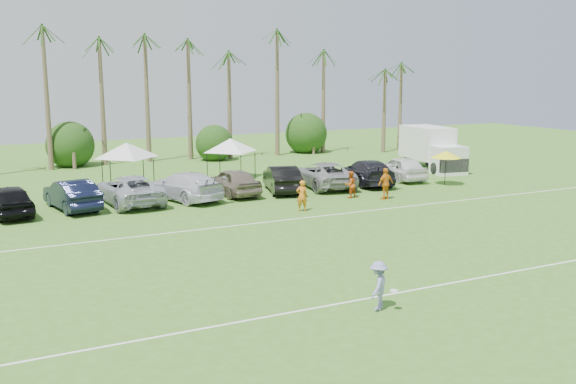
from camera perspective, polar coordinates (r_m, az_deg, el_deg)
name	(u,v)px	position (r m, az deg, el deg)	size (l,w,h in m)	color
ground	(443,310)	(21.90, 13.60, -10.15)	(120.00, 120.00, 0.00)	#3B6D20
field_lines	(322,250)	(28.14, 3.07, -5.20)	(80.00, 12.10, 0.01)	white
palm_tree_3	(40,41)	(53.88, -21.21, 12.41)	(2.40, 2.40, 11.90)	brown
palm_tree_4	(95,75)	(54.37, -16.77, 9.92)	(2.40, 2.40, 8.90)	brown
palm_tree_5	(144,64)	(55.21, -12.66, 11.02)	(2.40, 2.40, 9.90)	brown
palm_tree_6	(191,54)	(56.33, -8.66, 12.01)	(2.40, 2.40, 10.90)	brown
palm_tree_7	(234,45)	(57.72, -4.80, 12.89)	(2.40, 2.40, 11.90)	brown
palm_tree_8	(285,75)	(59.71, -0.23, 10.37)	(2.40, 2.40, 8.90)	brown
palm_tree_9	(333,66)	(62.08, 3.99, 11.15)	(2.40, 2.40, 9.90)	brown
palm_tree_10	(377,57)	(64.77, 7.90, 11.81)	(2.40, 2.40, 10.90)	brown
palm_tree_11	(410,49)	(67.13, 10.81, 12.41)	(2.40, 2.40, 11.90)	brown
bush_tree_1	(72,146)	(55.35, -18.68, 3.91)	(4.00, 4.00, 4.00)	brown
bush_tree_2	(211,139)	(58.19, -6.88, 4.69)	(4.00, 4.00, 4.00)	brown
bush_tree_3	(309,135)	(62.24, 1.85, 5.13)	(4.00, 4.00, 4.00)	brown
sideline_player_a	(302,196)	(35.86, 1.24, -0.33)	(0.64, 0.42, 1.75)	orange
sideline_player_b	(350,185)	(39.88, 5.56, 0.66)	(0.81, 0.63, 1.67)	#CF5017
sideline_player_c	(386,184)	(39.67, 8.67, 0.74)	(1.14, 0.48, 1.95)	orange
box_truck	(432,147)	(52.55, 12.69, 3.91)	(3.36, 6.87, 3.40)	white
canopy_tent_left	(126,143)	(44.50, -14.18, 4.28)	(4.38, 4.38, 3.55)	black
canopy_tent_right	(230,138)	(47.33, -5.15, 4.77)	(4.21, 4.21, 3.41)	black
market_umbrella	(446,154)	(45.41, 13.87, 3.26)	(2.14, 2.14, 2.38)	black
frisbee_player	(378,286)	(21.27, 8.04, -8.23)	(1.20, 1.14, 1.64)	#8386B9
parked_car_0	(9,200)	(37.82, -23.53, -0.68)	(2.02, 5.03, 1.71)	black
parked_car_1	(72,195)	(38.31, -18.66, -0.22)	(1.81, 5.20, 1.71)	black
parked_car_2	(130,190)	(38.92, -13.91, 0.19)	(2.84, 6.17, 1.71)	#ACB0B9
parked_car_3	(184,186)	(39.57, -9.22, 0.53)	(2.40, 5.91, 1.71)	silver
parked_car_4	(233,182)	(40.81, -4.91, 0.93)	(2.02, 5.03, 1.71)	#796D5B
parked_car_5	(282,179)	(41.78, -0.54, 1.19)	(1.81, 5.20, 1.71)	black
parked_car_6	(324,175)	(43.48, 3.22, 1.54)	(2.84, 6.17, 1.71)	#959595
parked_car_7	(367,172)	(44.93, 7.04, 1.77)	(2.40, 5.91, 1.71)	black
parked_car_8	(401,168)	(47.20, 10.03, 2.11)	(2.02, 5.03, 1.71)	white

